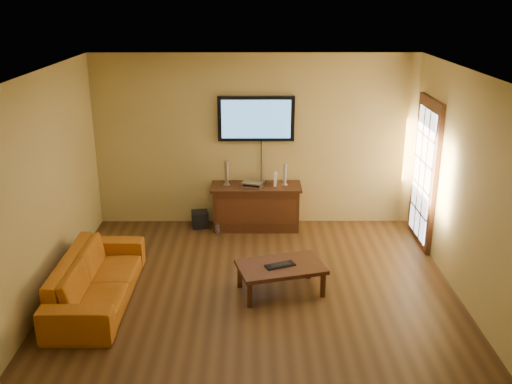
{
  "coord_description": "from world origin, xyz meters",
  "views": [
    {
      "loc": [
        -0.03,
        -6.16,
        3.54
      ],
      "look_at": [
        0.01,
        0.8,
        1.1
      ],
      "focal_mm": 40.0,
      "sensor_mm": 36.0,
      "label": 1
    }
  ],
  "objects_px": {
    "speaker_left": "(227,174)",
    "bottle": "(217,230)",
    "television": "(256,119)",
    "subwoofer": "(200,219)",
    "speaker_right": "(285,176)",
    "coffee_table": "(281,268)",
    "av_receiver": "(253,184)",
    "game_console": "(276,179)",
    "media_console": "(256,207)",
    "sofa": "(96,271)",
    "keyboard": "(280,265)"
  },
  "relations": [
    {
      "from": "speaker_right",
      "to": "av_receiver",
      "type": "relative_size",
      "value": 1.05
    },
    {
      "from": "television",
      "to": "sofa",
      "type": "height_order",
      "value": "television"
    },
    {
      "from": "coffee_table",
      "to": "bottle",
      "type": "xyz_separation_m",
      "value": [
        -0.89,
        1.75,
        -0.23
      ]
    },
    {
      "from": "speaker_right",
      "to": "coffee_table",
      "type": "bearing_deg",
      "value": -94.13
    },
    {
      "from": "speaker_right",
      "to": "keyboard",
      "type": "height_order",
      "value": "speaker_right"
    },
    {
      "from": "coffee_table",
      "to": "bottle",
      "type": "relative_size",
      "value": 5.83
    },
    {
      "from": "coffee_table",
      "to": "av_receiver",
      "type": "height_order",
      "value": "av_receiver"
    },
    {
      "from": "television",
      "to": "speaker_left",
      "type": "distance_m",
      "value": 0.97
    },
    {
      "from": "keyboard",
      "to": "game_console",
      "type": "bearing_deg",
      "value": 89.51
    },
    {
      "from": "media_console",
      "to": "subwoofer",
      "type": "height_order",
      "value": "media_console"
    },
    {
      "from": "media_console",
      "to": "speaker_right",
      "type": "bearing_deg",
      "value": 4.18
    },
    {
      "from": "media_console",
      "to": "speaker_right",
      "type": "distance_m",
      "value": 0.67
    },
    {
      "from": "game_console",
      "to": "media_console",
      "type": "bearing_deg",
      "value": -170.44
    },
    {
      "from": "coffee_table",
      "to": "game_console",
      "type": "distance_m",
      "value": 2.12
    },
    {
      "from": "television",
      "to": "speaker_right",
      "type": "distance_m",
      "value": 0.98
    },
    {
      "from": "speaker_left",
      "to": "bottle",
      "type": "xyz_separation_m",
      "value": [
        -0.14,
        -0.34,
        -0.79
      ]
    },
    {
      "from": "speaker_left",
      "to": "bottle",
      "type": "height_order",
      "value": "speaker_left"
    },
    {
      "from": "av_receiver",
      "to": "speaker_left",
      "type": "bearing_deg",
      "value": -169.28
    },
    {
      "from": "av_receiver",
      "to": "subwoofer",
      "type": "bearing_deg",
      "value": -166.81
    },
    {
      "from": "media_console",
      "to": "keyboard",
      "type": "bearing_deg",
      "value": -82.26
    },
    {
      "from": "subwoofer",
      "to": "av_receiver",
      "type": "bearing_deg",
      "value": -15.18
    },
    {
      "from": "coffee_table",
      "to": "av_receiver",
      "type": "relative_size",
      "value": 3.74
    },
    {
      "from": "media_console",
      "to": "sofa",
      "type": "height_order",
      "value": "sofa"
    },
    {
      "from": "television",
      "to": "subwoofer",
      "type": "distance_m",
      "value": 1.83
    },
    {
      "from": "media_console",
      "to": "av_receiver",
      "type": "height_order",
      "value": "av_receiver"
    },
    {
      "from": "speaker_left",
      "to": "bottle",
      "type": "distance_m",
      "value": 0.87
    },
    {
      "from": "television",
      "to": "media_console",
      "type": "bearing_deg",
      "value": -90.0
    },
    {
      "from": "speaker_right",
      "to": "av_receiver",
      "type": "bearing_deg",
      "value": -173.58
    },
    {
      "from": "speaker_left",
      "to": "keyboard",
      "type": "xyz_separation_m",
      "value": [
        0.74,
        -2.11,
        -0.51
      ]
    },
    {
      "from": "coffee_table",
      "to": "game_console",
      "type": "xyz_separation_m",
      "value": [
        0.01,
        2.07,
        0.48
      ]
    },
    {
      "from": "coffee_table",
      "to": "sofa",
      "type": "xyz_separation_m",
      "value": [
        -2.22,
        -0.21,
        0.07
      ]
    },
    {
      "from": "coffee_table",
      "to": "speaker_left",
      "type": "distance_m",
      "value": 2.29
    },
    {
      "from": "media_console",
      "to": "av_receiver",
      "type": "distance_m",
      "value": 0.39
    },
    {
      "from": "coffee_table",
      "to": "game_console",
      "type": "relative_size",
      "value": 5.88
    },
    {
      "from": "media_console",
      "to": "coffee_table",
      "type": "height_order",
      "value": "media_console"
    },
    {
      "from": "subwoofer",
      "to": "keyboard",
      "type": "height_order",
      "value": "keyboard"
    },
    {
      "from": "media_console",
      "to": "television",
      "type": "xyz_separation_m",
      "value": [
        0.0,
        0.23,
        1.36
      ]
    },
    {
      "from": "speaker_left",
      "to": "av_receiver",
      "type": "relative_size",
      "value": 1.23
    },
    {
      "from": "speaker_right",
      "to": "keyboard",
      "type": "bearing_deg",
      "value": -94.35
    },
    {
      "from": "coffee_table",
      "to": "bottle",
      "type": "bearing_deg",
      "value": 117.02
    },
    {
      "from": "speaker_left",
      "to": "game_console",
      "type": "distance_m",
      "value": 0.76
    },
    {
      "from": "bottle",
      "to": "speaker_left",
      "type": "bearing_deg",
      "value": 67.7
    },
    {
      "from": "speaker_left",
      "to": "subwoofer",
      "type": "distance_m",
      "value": 0.87
    },
    {
      "from": "speaker_left",
      "to": "speaker_right",
      "type": "distance_m",
      "value": 0.9
    },
    {
      "from": "keyboard",
      "to": "coffee_table",
      "type": "bearing_deg",
      "value": 66.98
    },
    {
      "from": "television",
      "to": "speaker_right",
      "type": "relative_size",
      "value": 3.57
    },
    {
      "from": "sofa",
      "to": "bottle",
      "type": "height_order",
      "value": "sofa"
    },
    {
      "from": "media_console",
      "to": "coffee_table",
      "type": "relative_size",
      "value": 1.2
    },
    {
      "from": "bottle",
      "to": "sofa",
      "type": "bearing_deg",
      "value": -124.16
    },
    {
      "from": "sofa",
      "to": "keyboard",
      "type": "height_order",
      "value": "sofa"
    }
  ]
}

